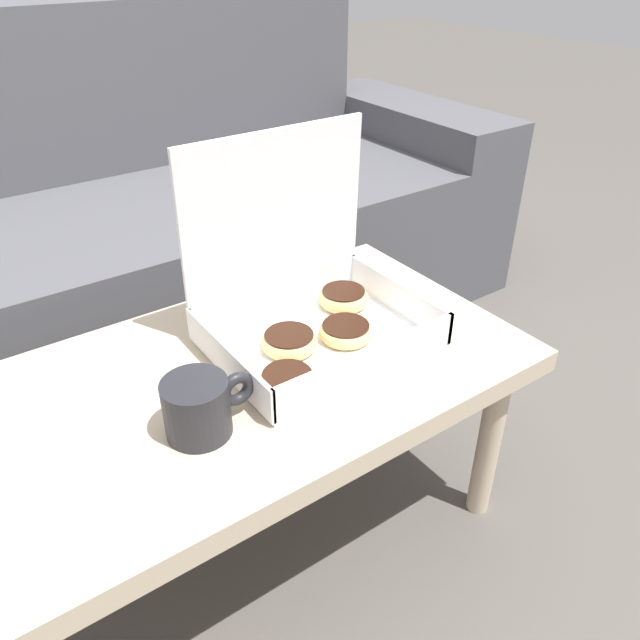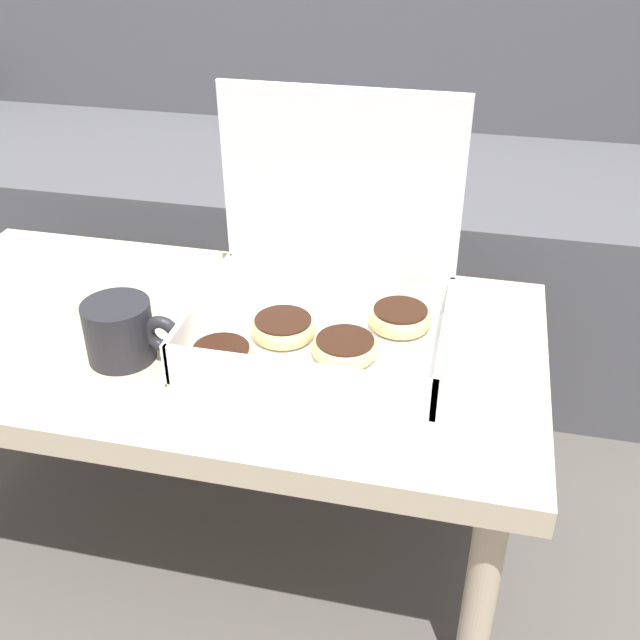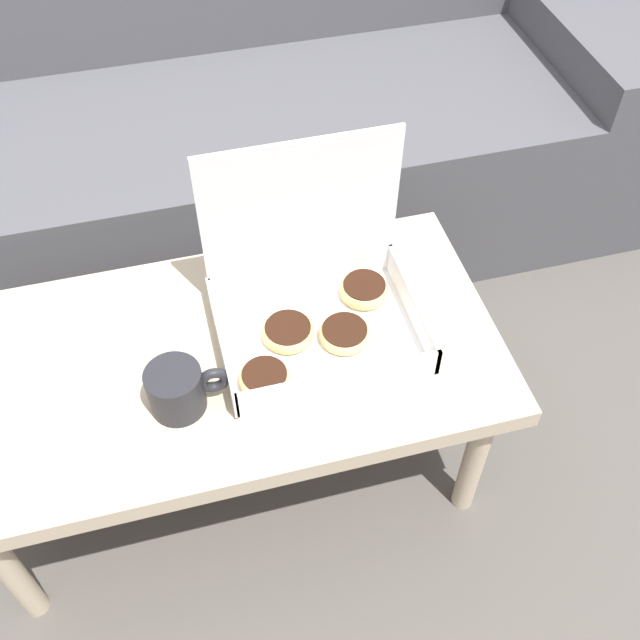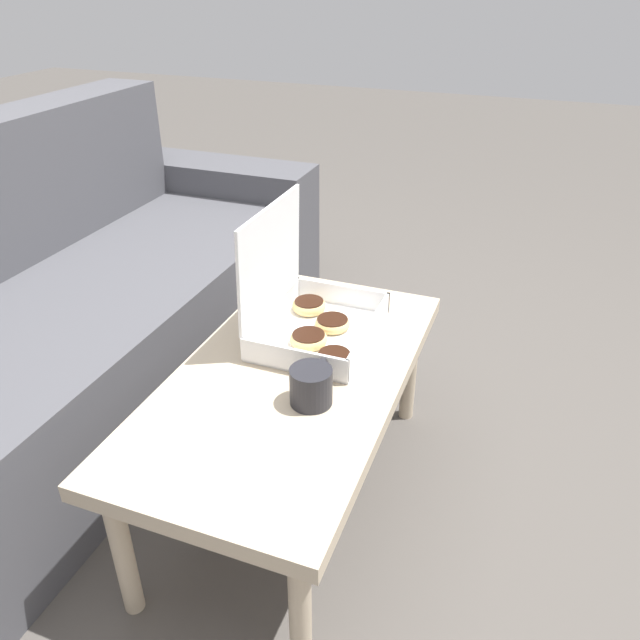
{
  "view_description": "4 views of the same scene",
  "coord_description": "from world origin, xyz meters",
  "px_view_note": "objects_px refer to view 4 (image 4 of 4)",
  "views": [
    {
      "loc": [
        -0.34,
        -0.77,
        1.02
      ],
      "look_at": [
        0.18,
        -0.04,
        0.45
      ],
      "focal_mm": 35.0,
      "sensor_mm": 36.0,
      "label": 1
    },
    {
      "loc": [
        0.38,
        -0.92,
        1.01
      ],
      "look_at": [
        0.18,
        -0.04,
        0.45
      ],
      "focal_mm": 42.0,
      "sensor_mm": 36.0,
      "label": 2
    },
    {
      "loc": [
        -0.04,
        -0.87,
        1.46
      ],
      "look_at": [
        0.18,
        -0.04,
        0.45
      ],
      "focal_mm": 42.0,
      "sensor_mm": 36.0,
      "label": 3
    },
    {
      "loc": [
        -1.12,
        -0.54,
        1.26
      ],
      "look_at": [
        0.18,
        -0.04,
        0.45
      ],
      "focal_mm": 35.0,
      "sensor_mm": 36.0,
      "label": 4
    }
  ],
  "objects_px": {
    "pastry_box": "(309,314)",
    "coffee_mug": "(312,385)",
    "coffee_table": "(291,387)",
    "couch": "(29,344)"
  },
  "relations": [
    {
      "from": "pastry_box",
      "to": "coffee_mug",
      "type": "height_order",
      "value": "pastry_box"
    },
    {
      "from": "pastry_box",
      "to": "coffee_mug",
      "type": "relative_size",
      "value": 2.55
    },
    {
      "from": "couch",
      "to": "coffee_mug",
      "type": "relative_size",
      "value": 17.38
    },
    {
      "from": "couch",
      "to": "coffee_mug",
      "type": "bearing_deg",
      "value": -95.46
    },
    {
      "from": "pastry_box",
      "to": "coffee_mug",
      "type": "xyz_separation_m",
      "value": [
        -0.26,
        -0.11,
        -0.02
      ]
    },
    {
      "from": "couch",
      "to": "coffee_mug",
      "type": "height_order",
      "value": "couch"
    },
    {
      "from": "coffee_table",
      "to": "pastry_box",
      "type": "bearing_deg",
      "value": 6.27
    },
    {
      "from": "coffee_table",
      "to": "couch",
      "type": "bearing_deg",
      "value": 90.0
    },
    {
      "from": "pastry_box",
      "to": "coffee_mug",
      "type": "distance_m",
      "value": 0.28
    },
    {
      "from": "coffee_table",
      "to": "coffee_mug",
      "type": "relative_size",
      "value": 7.15
    }
  ]
}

